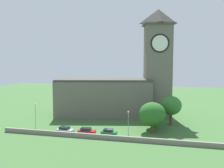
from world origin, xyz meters
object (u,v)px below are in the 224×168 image
Objects in this scene: church at (123,85)px; tree_riverside_east at (171,106)px; car_silver at (65,130)px; streetlamp_west_mid at (128,118)px; car_red at (87,131)px; car_green at (109,132)px; streetlamp_west_end at (35,112)px; tree_churchyard at (153,113)px; tree_riverside_west at (152,114)px.

tree_riverside_east is at bearing -28.37° from church.
streetlamp_west_mid is (16.04, 3.16, 3.26)m from car_silver.
car_red is 1.11× the size of car_green.
car_green is at bearing 7.76° from car_red.
streetlamp_west_end is 38.33m from tree_riverside_east.
streetlamp_west_end is 32.43m from tree_churchyard.
car_red is at bearing -143.05° from tree_riverside_east.
car_green is 14.61m from tree_churchyard.
tree_churchyard is (10.21, 9.86, 3.46)m from car_green.
streetlamp_west_end reaches higher than tree_churchyard.
church is 4.76× the size of tree_riverside_east.
streetlamp_west_end is 31.64m from tree_riverside_west.
tree_riverside_east is at bearing 44.62° from car_green.
car_silver is 30.94m from tree_riverside_east.
tree_riverside_west reaches higher than car_green.
car_silver is 0.69× the size of tree_churchyard.
streetlamp_west_end is (-20.98, 1.01, 3.86)m from car_green.
car_silver is at bearing -179.56° from car_red.
car_silver is (-10.24, -24.17, -9.48)m from church.
tree_riverside_west reaches higher than tree_churchyard.
streetlamp_west_end is (-9.45, 1.82, 3.85)m from car_silver.
streetlamp_west_mid is 0.91× the size of tree_churchyard.
car_silver is at bearing -149.61° from tree_riverside_east.
car_green is (1.29, -23.36, -9.49)m from church.
streetlamp_west_end is at bearing 177.25° from car_green.
car_red is at bearing -100.25° from church.
church reaches higher than streetlamp_west_mid.
car_silver is at bearing -168.86° from streetlamp_west_mid.
tree_churchyard is at bearing 33.82° from car_red.
car_silver is 1.13× the size of car_green.
church is at bearing 151.63° from tree_riverside_east.
tree_churchyard is (5.71, 7.52, 0.19)m from streetlamp_west_mid.
tree_riverside_east reaches higher than car_red.
car_red is 0.63× the size of streetlamp_west_end.
streetlamp_west_mid is 6.68m from tree_riverside_west.
tree_riverside_east is (4.50, 9.10, 0.83)m from tree_riverside_west.
streetlamp_west_end is (-19.68, -22.35, -5.63)m from church.
church is at bearing 79.75° from car_red.
tree_churchyard is at bearing -134.02° from tree_riverside_east.
tree_riverside_west is at bearing 16.21° from car_silver.
tree_riverside_east is (16.13, -8.71, -4.71)m from church.
car_silver is 0.54× the size of tree_riverside_east.
church reaches higher than car_silver.
tree_churchyard is (21.74, 10.68, 3.45)m from car_silver.
church is 26.26m from car_red.
car_green is at bearing -152.54° from streetlamp_west_mid.
tree_riverside_west is at bearing 28.20° from car_green.
streetlamp_west_end reaches higher than car_red.
car_green is at bearing -136.01° from tree_churchyard.
car_green is 0.48× the size of tree_riverside_east.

